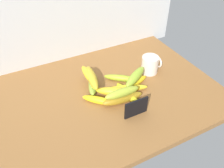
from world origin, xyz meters
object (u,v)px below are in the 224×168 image
(coffee_mug, at_px, (150,64))
(banana_4, at_px, (135,82))
(banana_3, at_px, (98,100))
(banana_8, at_px, (89,76))
(banana_11, at_px, (122,93))
(banana_0, at_px, (123,98))
(banana_9, at_px, (135,77))
(banana_5, at_px, (116,92))
(banana_7, at_px, (128,94))
(banana_10, at_px, (92,77))
(banana_2, at_px, (121,78))
(banana_6, at_px, (127,88))
(banana_1, at_px, (93,84))
(chalkboard_sign, at_px, (136,108))

(coffee_mug, relative_size, banana_4, 0.68)
(banana_3, height_order, banana_4, banana_4)
(banana_3, xyz_separation_m, banana_8, (0.01, 0.13, 0.05))
(banana_3, bearing_deg, banana_11, -28.66)
(banana_0, xyz_separation_m, banana_9, (0.11, 0.08, 0.03))
(banana_5, height_order, banana_7, banana_5)
(banana_5, height_order, banana_10, banana_10)
(banana_2, xyz_separation_m, banana_9, (0.04, -0.06, 0.04))
(banana_6, bearing_deg, banana_9, 17.17)
(coffee_mug, xyz_separation_m, banana_1, (-0.32, 0.02, -0.02))
(banana_0, distance_m, banana_10, 0.18)
(banana_2, bearing_deg, banana_7, -104.73)
(coffee_mug, height_order, banana_3, coffee_mug)
(banana_11, bearing_deg, banana_7, 29.63)
(banana_3, distance_m, banana_6, 0.16)
(banana_3, xyz_separation_m, banana_10, (0.02, 0.11, 0.05))
(chalkboard_sign, distance_m, banana_4, 0.20)
(chalkboard_sign, height_order, banana_4, chalkboard_sign)
(banana_0, xyz_separation_m, banana_5, (-0.00, 0.05, -0.00))
(coffee_mug, distance_m, banana_11, 0.29)
(banana_11, bearing_deg, banana_0, 39.86)
(banana_6, xyz_separation_m, banana_9, (0.05, 0.02, 0.04))
(banana_9, relative_size, banana_10, 0.96)
(banana_2, relative_size, banana_10, 0.97)
(chalkboard_sign, relative_size, banana_0, 0.57)
(banana_2, distance_m, banana_8, 0.17)
(banana_10, distance_m, banana_11, 0.18)
(banana_6, xyz_separation_m, banana_8, (-0.14, 0.12, 0.05))
(banana_0, bearing_deg, banana_5, 92.88)
(chalkboard_sign, height_order, banana_5, chalkboard_sign)
(banana_8, height_order, banana_10, banana_10)
(banana_4, height_order, banana_10, banana_10)
(chalkboard_sign, relative_size, banana_11, 0.67)
(chalkboard_sign, height_order, banana_0, chalkboard_sign)
(banana_2, xyz_separation_m, banana_7, (-0.03, -0.12, 0.00))
(banana_1, xyz_separation_m, banana_8, (-0.01, 0.01, 0.04))
(banana_1, bearing_deg, banana_11, -67.36)
(chalkboard_sign, bearing_deg, coffee_mug, 45.40)
(banana_6, relative_size, banana_10, 1.09)
(banana_1, xyz_separation_m, banana_10, (-0.01, -0.00, 0.04))
(banana_7, bearing_deg, banana_1, 129.81)
(banana_4, distance_m, banana_9, 0.04)
(banana_0, xyz_separation_m, banana_7, (0.04, 0.02, -0.00))
(banana_3, distance_m, banana_9, 0.22)
(banana_3, bearing_deg, banana_2, 29.18)
(banana_8, xyz_separation_m, banana_9, (0.20, -0.10, -0.01))
(coffee_mug, distance_m, banana_6, 0.21)
(banana_8, bearing_deg, banana_6, -38.55)
(chalkboard_sign, distance_m, banana_6, 0.16)
(banana_4, relative_size, banana_6, 0.75)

